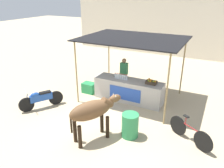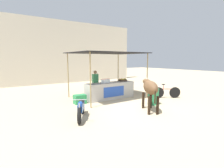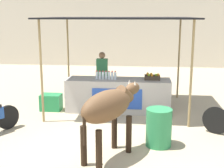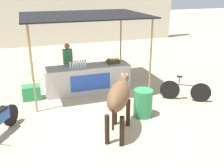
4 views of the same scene
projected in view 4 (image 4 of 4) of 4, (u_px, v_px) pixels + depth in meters
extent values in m
plane|color=tan|center=(106.00, 118.00, 7.67)|extent=(60.00, 60.00, 0.00)
cube|color=#B2ADA8|center=(88.00, 79.00, 9.45)|extent=(3.00, 0.80, 0.96)
cube|color=#264CB2|center=(91.00, 82.00, 9.08)|extent=(1.40, 0.02, 0.58)
cube|color=black|center=(84.00, 15.00, 8.92)|extent=(4.20, 3.20, 0.04)
cylinder|color=#997F51|center=(32.00, 70.00, 7.57)|extent=(0.06, 0.06, 2.69)
cylinder|color=#997F51|center=(151.00, 59.00, 8.68)|extent=(0.06, 0.06, 2.69)
cylinder|color=#997F51|center=(29.00, 48.00, 10.12)|extent=(0.06, 0.06, 2.69)
cylinder|color=#997F51|center=(121.00, 42.00, 11.24)|extent=(0.06, 0.06, 2.69)
cylinder|color=silver|center=(70.00, 65.00, 9.01)|extent=(0.07, 0.07, 0.22)
cylinder|color=red|center=(70.00, 61.00, 8.96)|extent=(0.04, 0.04, 0.03)
cylinder|color=silver|center=(73.00, 65.00, 9.03)|extent=(0.07, 0.07, 0.22)
cylinder|color=red|center=(73.00, 61.00, 8.99)|extent=(0.04, 0.04, 0.03)
cylinder|color=silver|center=(75.00, 64.00, 9.06)|extent=(0.07, 0.07, 0.22)
cylinder|color=red|center=(75.00, 61.00, 9.02)|extent=(0.04, 0.04, 0.03)
cylinder|color=silver|center=(78.00, 64.00, 9.09)|extent=(0.07, 0.07, 0.22)
cylinder|color=red|center=(78.00, 61.00, 9.04)|extent=(0.04, 0.04, 0.03)
cylinder|color=silver|center=(80.00, 64.00, 9.11)|extent=(0.07, 0.07, 0.22)
cylinder|color=red|center=(80.00, 61.00, 9.07)|extent=(0.04, 0.04, 0.03)
cylinder|color=silver|center=(83.00, 64.00, 9.14)|extent=(0.07, 0.07, 0.22)
cylinder|color=red|center=(83.00, 60.00, 9.10)|extent=(0.04, 0.04, 0.03)
cylinder|color=silver|center=(85.00, 64.00, 9.17)|extent=(0.07, 0.07, 0.22)
cylinder|color=red|center=(85.00, 60.00, 9.12)|extent=(0.04, 0.04, 0.03)
cube|color=#3F3326|center=(113.00, 62.00, 9.58)|extent=(0.44, 0.32, 0.12)
sphere|color=#8CB22D|center=(111.00, 60.00, 9.44)|extent=(0.08, 0.08, 0.08)
sphere|color=orange|center=(114.00, 60.00, 9.44)|extent=(0.08, 0.08, 0.08)
sphere|color=orange|center=(110.00, 60.00, 9.51)|extent=(0.08, 0.08, 0.08)
sphere|color=#8CB22D|center=(116.00, 59.00, 9.53)|extent=(0.08, 0.08, 0.08)
sphere|color=orange|center=(109.00, 59.00, 9.62)|extent=(0.08, 0.08, 0.08)
sphere|color=orange|center=(118.00, 59.00, 9.55)|extent=(0.08, 0.08, 0.08)
sphere|color=#8CB22D|center=(117.00, 59.00, 9.60)|extent=(0.08, 0.08, 0.08)
sphere|color=orange|center=(112.00, 59.00, 9.59)|extent=(0.08, 0.08, 0.08)
cylinder|color=#383842|center=(69.00, 75.00, 9.96)|extent=(0.22, 0.22, 0.88)
cube|color=#337F4C|center=(68.00, 57.00, 9.70)|extent=(0.34, 0.20, 0.56)
sphere|color=#8C6647|center=(67.00, 46.00, 9.56)|extent=(0.20, 0.20, 0.20)
cube|color=#268C4C|center=(31.00, 93.00, 8.86)|extent=(0.60, 0.44, 0.48)
cylinder|color=#2D8C51|center=(143.00, 103.00, 7.66)|extent=(0.55, 0.55, 0.83)
ellipsoid|color=brown|center=(118.00, 96.00, 6.48)|extent=(1.15, 1.47, 0.60)
cylinder|color=black|center=(115.00, 112.00, 7.21)|extent=(0.12, 0.12, 0.78)
cylinder|color=black|center=(128.00, 113.00, 7.13)|extent=(0.12, 0.12, 0.78)
cylinder|color=black|center=(107.00, 130.00, 6.31)|extent=(0.12, 0.12, 0.78)
cylinder|color=black|center=(122.00, 131.00, 6.24)|extent=(0.12, 0.12, 0.78)
cylinder|color=brown|center=(123.00, 84.00, 6.98)|extent=(0.43, 0.51, 0.41)
ellipsoid|color=brown|center=(124.00, 78.00, 7.24)|extent=(0.41, 0.49, 0.26)
cone|color=beige|center=(122.00, 73.00, 7.18)|extent=(0.05, 0.05, 0.10)
cone|color=beige|center=(127.00, 74.00, 7.15)|extent=(0.05, 0.05, 0.10)
cylinder|color=black|center=(113.00, 118.00, 5.96)|extent=(0.06, 0.06, 0.60)
cylinder|color=black|center=(11.00, 115.00, 7.20)|extent=(0.38, 0.55, 0.60)
cube|color=black|center=(0.00, 111.00, 6.69)|extent=(0.38, 0.47, 0.10)
cylinder|color=black|center=(201.00, 93.00, 8.62)|extent=(0.58, 0.39, 0.66)
cylinder|color=black|center=(170.00, 90.00, 8.84)|extent=(0.58, 0.39, 0.66)
cylinder|color=maroon|center=(186.00, 85.00, 8.65)|extent=(0.74, 0.48, 0.04)
cylinder|color=maroon|center=(179.00, 81.00, 8.66)|extent=(0.03, 0.03, 0.28)
cube|color=black|center=(180.00, 77.00, 8.60)|extent=(0.21, 0.18, 0.04)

